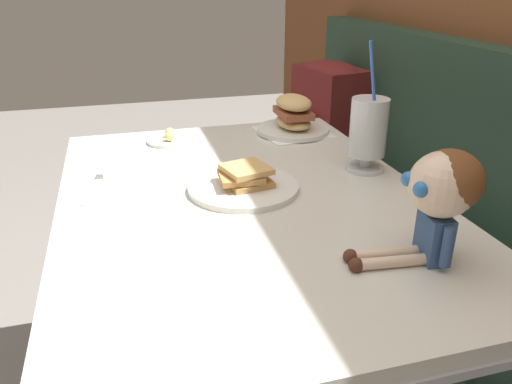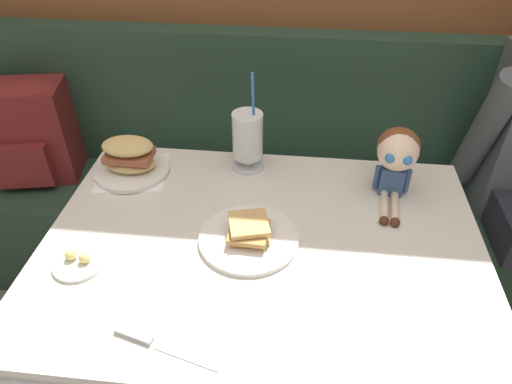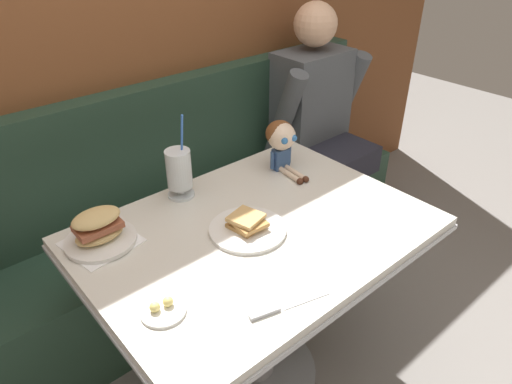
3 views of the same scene
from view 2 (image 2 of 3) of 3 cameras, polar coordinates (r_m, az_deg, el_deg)
booth_bench at (r=1.91m, az=2.54°, el=-2.08°), size 2.60×0.48×1.00m
diner_table at (r=1.31m, az=0.72°, el=-12.41°), size 1.11×0.81×0.74m
toast_plate at (r=1.16m, az=-0.88°, el=-5.41°), size 0.25×0.25×0.06m
milkshake_glass at (r=1.37m, az=-1.03°, el=6.57°), size 0.10×0.10×0.32m
sandwich_plate at (r=1.42m, az=-15.19°, el=3.84°), size 0.23×0.23×0.12m
butter_saucer at (r=1.18m, az=-20.96°, el=-7.97°), size 0.12×0.12×0.04m
butter_knife at (r=1.00m, az=-13.07°, el=-17.34°), size 0.23×0.08×0.01m
seated_doll at (r=1.30m, az=16.95°, el=4.45°), size 0.12×0.22×0.20m
backpack at (r=1.97m, az=-26.06°, el=7.01°), size 0.33×0.29×0.41m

